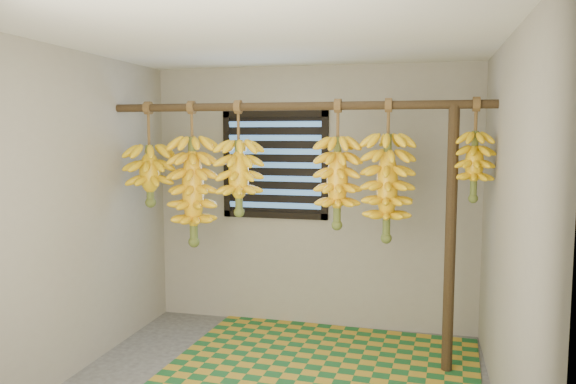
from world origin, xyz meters
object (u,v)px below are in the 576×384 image
(woven_mat, at_px, (323,366))
(banana_bunch_e, at_px, (387,188))
(banana_bunch_c, at_px, (239,177))
(support_post, at_px, (450,241))
(banana_bunch_a, at_px, (150,175))
(banana_bunch_b, at_px, (193,191))
(banana_bunch_d, at_px, (337,182))
(banana_bunch_f, at_px, (474,166))

(woven_mat, xyz_separation_m, banana_bunch_e, (0.45, 0.15, 1.38))
(woven_mat, bearing_deg, banana_bunch_c, 168.16)
(support_post, relative_size, banana_bunch_a, 2.34)
(banana_bunch_b, bearing_deg, woven_mat, -7.70)
(banana_bunch_e, bearing_deg, woven_mat, -161.54)
(banana_bunch_a, bearing_deg, banana_bunch_d, 0.00)
(banana_bunch_e, bearing_deg, support_post, 0.00)
(woven_mat, relative_size, banana_bunch_c, 2.55)
(banana_bunch_d, height_order, banana_bunch_f, same)
(banana_bunch_f, bearing_deg, banana_bunch_d, 180.00)
(banana_bunch_d, bearing_deg, banana_bunch_a, -180.00)
(banana_bunch_b, relative_size, banana_bunch_d, 1.19)
(banana_bunch_a, distance_m, banana_bunch_c, 0.78)
(support_post, distance_m, banana_bunch_b, 2.06)
(banana_bunch_b, height_order, banana_bunch_f, same)
(banana_bunch_b, xyz_separation_m, banana_bunch_e, (1.57, 0.00, 0.06))
(banana_bunch_d, bearing_deg, banana_bunch_e, 0.00)
(support_post, relative_size, banana_bunch_e, 1.87)
(banana_bunch_b, bearing_deg, banana_bunch_c, 0.00)
(banana_bunch_b, distance_m, banana_bunch_e, 1.57)
(banana_bunch_a, xyz_separation_m, banana_bunch_b, (0.38, 0.00, -0.12))
(banana_bunch_f, bearing_deg, banana_bunch_c, 180.00)
(banana_bunch_b, distance_m, banana_bunch_d, 1.19)
(support_post, height_order, banana_bunch_f, banana_bunch_f)
(banana_bunch_a, bearing_deg, support_post, 0.00)
(banana_bunch_c, xyz_separation_m, banana_bunch_d, (0.79, 0.00, -0.02))
(banana_bunch_c, height_order, banana_bunch_d, same)
(support_post, distance_m, banana_bunch_e, 0.61)
(support_post, bearing_deg, woven_mat, -170.69)
(banana_bunch_e, bearing_deg, banana_bunch_b, -180.00)
(banana_bunch_a, relative_size, banana_bunch_c, 0.94)
(banana_bunch_c, distance_m, banana_bunch_f, 1.80)
(banana_bunch_d, distance_m, banana_bunch_e, 0.38)
(banana_bunch_c, distance_m, banana_bunch_e, 1.17)
(woven_mat, bearing_deg, banana_bunch_d, 63.80)
(support_post, bearing_deg, banana_bunch_d, 180.00)
(woven_mat, height_order, banana_bunch_e, banana_bunch_e)
(banana_bunch_c, bearing_deg, support_post, 0.00)
(banana_bunch_a, height_order, banana_bunch_e, same)
(support_post, xyz_separation_m, woven_mat, (-0.92, -0.15, -0.99))
(woven_mat, xyz_separation_m, banana_bunch_d, (0.07, 0.15, 1.41))
(banana_bunch_e, relative_size, banana_bunch_f, 1.43)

